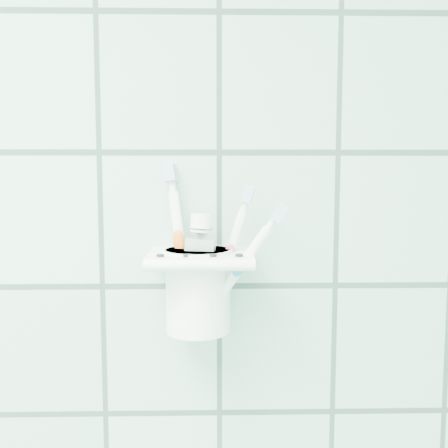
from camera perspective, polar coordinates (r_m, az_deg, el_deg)
name	(u,v)px	position (r m, az deg, el deg)	size (l,w,h in m)	color
holder_bracket	(201,259)	(0.66, -2.70, -4.01)	(0.14, 0.11, 0.04)	white
cup	(198,287)	(0.67, -3.00, -7.22)	(0.09, 0.09, 0.11)	white
toothbrush_pink	(190,243)	(0.65, -3.89, -2.16)	(0.04, 0.06, 0.22)	white
toothbrush_blue	(207,252)	(0.67, -1.92, -3.19)	(0.06, 0.02, 0.19)	white
toothbrush_orange	(198,253)	(0.65, -3.01, -3.32)	(0.10, 0.03, 0.19)	white
toothpaste_tube	(196,263)	(0.65, -3.22, -4.43)	(0.05, 0.04, 0.15)	silver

